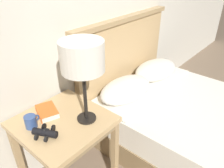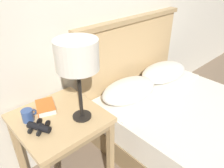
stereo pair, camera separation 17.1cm
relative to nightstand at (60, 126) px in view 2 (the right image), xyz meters
name	(u,v)px [view 2 (the right image)]	position (x,y,z in m)	size (l,w,h in m)	color
wall_back	(80,5)	(0.48, 0.34, 0.73)	(8.00, 0.06, 2.60)	beige
nightstand	(60,126)	(0.00, 0.00, 0.00)	(0.58, 0.58, 0.66)	tan
bed	(198,131)	(1.03, -0.58, -0.29)	(1.38, 1.94, 1.14)	olive
table_lamp	(77,57)	(0.12, -0.12, 0.54)	(0.27, 0.27, 0.56)	black
book_on_nightstand	(45,107)	(-0.03, 0.14, 0.11)	(0.18, 0.22, 0.04)	silver
binoculars_pair	(39,127)	(-0.16, -0.04, 0.11)	(0.16, 0.16, 0.05)	black
coffee_mug	(28,115)	(-0.17, 0.10, 0.13)	(0.10, 0.08, 0.08)	#334C84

